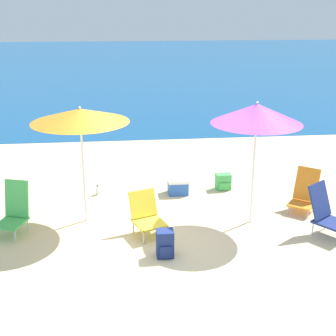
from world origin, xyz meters
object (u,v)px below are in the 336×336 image
(beach_chair_navy, at_px, (326,211))
(backpack_navy, at_px, (165,244))
(beach_umbrella_orange, at_px, (80,116))
(water_bottle, at_px, (98,191))
(backpack_green, at_px, (223,182))
(beach_umbrella_purple, at_px, (257,114))
(beach_chair_green, at_px, (14,210))
(beach_chair_yellow, at_px, (146,214))
(beach_chair_orange, at_px, (305,193))
(cooler_box, at_px, (178,186))

(beach_chair_navy, xyz_separation_m, backpack_navy, (-2.71, -0.44, -0.21))
(beach_umbrella_orange, distance_m, beach_chair_navy, 4.35)
(water_bottle, bearing_deg, backpack_green, 0.67)
(beach_umbrella_orange, bearing_deg, beach_chair_navy, -13.59)
(beach_umbrella_purple, xyz_separation_m, beach_chair_navy, (1.09, -0.60, -1.53))
(backpack_green, relative_size, backpack_navy, 0.78)
(beach_umbrella_orange, relative_size, water_bottle, 10.38)
(beach_chair_green, relative_size, water_bottle, 4.43)
(backpack_navy, height_order, water_bottle, backpack_navy)
(beach_chair_yellow, bearing_deg, backpack_navy, -94.10)
(backpack_navy, bearing_deg, beach_chair_green, 156.07)
(beach_umbrella_purple, height_order, backpack_green, beach_umbrella_purple)
(beach_umbrella_orange, distance_m, beach_chair_orange, 4.30)
(beach_umbrella_orange, xyz_separation_m, beach_chair_green, (-1.15, -0.33, -1.50))
(beach_umbrella_orange, xyz_separation_m, backpack_green, (2.75, 1.22, -1.74))
(backpack_navy, relative_size, cooler_box, 1.05)
(beach_chair_navy, bearing_deg, backpack_navy, 153.73)
(beach_chair_orange, xyz_separation_m, backpack_navy, (-2.74, -1.42, -0.14))
(beach_umbrella_orange, bearing_deg, cooler_box, 31.38)
(beach_chair_green, relative_size, cooler_box, 2.16)
(beach_umbrella_purple, relative_size, beach_chair_yellow, 2.96)
(beach_chair_yellow, height_order, beach_chair_green, beach_chair_green)
(backpack_green, height_order, water_bottle, backpack_green)
(backpack_navy, bearing_deg, beach_chair_orange, 27.43)
(beach_chair_yellow, bearing_deg, beach_chair_navy, -27.17)
(beach_umbrella_purple, bearing_deg, beach_chair_navy, -28.73)
(beach_chair_green, distance_m, cooler_box, 3.27)
(beach_chair_green, height_order, water_bottle, beach_chair_green)
(beach_umbrella_orange, height_order, water_bottle, beach_umbrella_orange)
(backpack_navy, bearing_deg, beach_umbrella_orange, 132.15)
(beach_umbrella_purple, xyz_separation_m, water_bottle, (-2.73, 1.56, -1.87))
(beach_chair_navy, bearing_deg, beach_chair_orange, 52.41)
(backpack_green, height_order, cooler_box, backpack_green)
(beach_chair_yellow, distance_m, beach_chair_navy, 2.96)
(beach_chair_orange, xyz_separation_m, cooler_box, (-2.23, 1.06, -0.19))
(beach_umbrella_purple, relative_size, beach_chair_green, 2.45)
(beach_chair_yellow, relative_size, beach_chair_green, 0.83)
(backpack_green, bearing_deg, beach_chair_green, -158.30)
(beach_chair_green, bearing_deg, backpack_navy, -6.25)
(beach_umbrella_orange, relative_size, backpack_navy, 4.83)
(beach_umbrella_purple, relative_size, beach_chair_navy, 2.51)
(beach_umbrella_purple, distance_m, cooler_box, 2.55)
(beach_umbrella_orange, distance_m, beach_chair_green, 1.92)
(beach_chair_orange, bearing_deg, beach_chair_navy, -53.41)
(beach_umbrella_purple, bearing_deg, backpack_green, 94.98)
(beach_chair_yellow, bearing_deg, cooler_box, 46.02)
(beach_chair_navy, distance_m, water_bottle, 4.40)
(beach_umbrella_purple, bearing_deg, beach_chair_orange, 19.10)
(backpack_green, bearing_deg, beach_chair_orange, -43.58)
(backpack_green, distance_m, cooler_box, 0.98)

